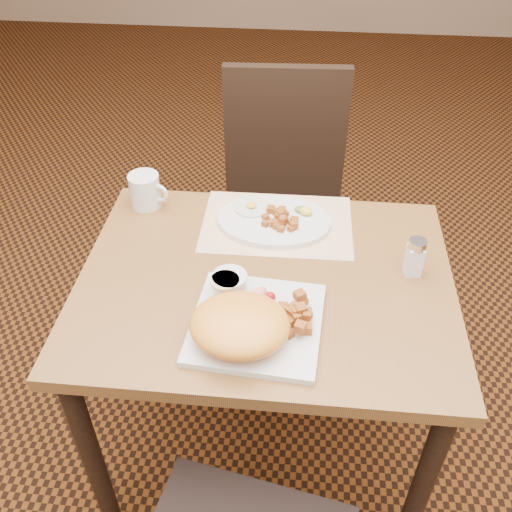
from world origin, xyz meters
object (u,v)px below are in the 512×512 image
object	(u,v)px
table	(265,310)
chair_far	(283,198)
plate_square	(257,324)
salt_shaker	(415,257)
plate_oval	(274,221)
coffee_mug	(146,191)

from	to	relation	value
table	chair_far	xyz separation A→B (m)	(0.01, 0.65, -0.10)
chair_far	plate_square	distance (m)	0.84
table	salt_shaker	xyz separation A→B (m)	(0.35, 0.05, 0.16)
chair_far	plate_oval	xyz separation A→B (m)	(-0.01, -0.43, 0.22)
table	coffee_mug	world-z (taller)	coffee_mug
plate_square	plate_oval	size ratio (longest dim) A/B	0.92
table	salt_shaker	distance (m)	0.39
chair_far	coffee_mug	bearing A→B (deg)	42.97
salt_shaker	plate_square	bearing A→B (deg)	-149.45
chair_far	plate_oval	world-z (taller)	chair_far
table	salt_shaker	world-z (taller)	salt_shaker
coffee_mug	salt_shaker	bearing A→B (deg)	-17.28
chair_far	salt_shaker	world-z (taller)	chair_far
coffee_mug	table	bearing A→B (deg)	-37.47
table	plate_oval	world-z (taller)	plate_oval
chair_far	salt_shaker	bearing A→B (deg)	116.86
chair_far	coffee_mug	size ratio (longest dim) A/B	8.49
plate_square	salt_shaker	bearing A→B (deg)	30.55
plate_square	coffee_mug	bearing A→B (deg)	129.10
table	plate_oval	distance (m)	0.25
plate_oval	coffee_mug	distance (m)	0.37
plate_oval	coffee_mug	world-z (taller)	coffee_mug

